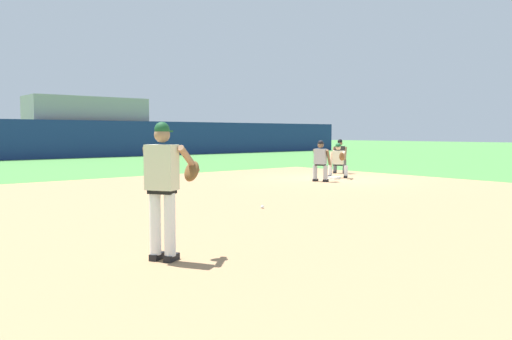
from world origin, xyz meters
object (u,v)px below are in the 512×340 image
Objects in this scene: first_baseman at (338,159)px; pitcher at (165,182)px; baserunner at (321,159)px; baseball at (262,207)px; first_base_bag at (334,178)px; umpire at (340,155)px.

pitcher is at bearing -148.83° from first_baseman.
baserunner is at bearing -160.50° from first_baseman.
baseball is at bearing -150.58° from first_baseman.
first_base_bag is 0.84m from first_baseman.
first_base_bag is 1.40m from baserunner.
first_baseman reaches higher than baseball.
pitcher is at bearing -148.52° from first_base_bag.
first_baseman is 0.92× the size of baserunner.
baserunner is (-1.57, -0.56, 0.06)m from first_baseman.
first_baseman is (7.21, 4.06, 0.69)m from baseball.
umpire is at bearing 32.39° from pitcher.
pitcher reaches higher than baserunner.
first_base_bag is at bearing 18.10° from baserunner.
baserunner reaches higher than baseball.
first_base_bag is 0.26× the size of umpire.
pitcher is at bearing -145.82° from baseball.
baserunner is at bearing -148.99° from umpire.
baseball is 10.51m from umpire.
first_base_bag is 5.14× the size of baseball.
first_base_bag reaches higher than baseball.
baseball is at bearing -150.18° from first_base_bag.
umpire is at bearing 39.55° from first_baseman.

